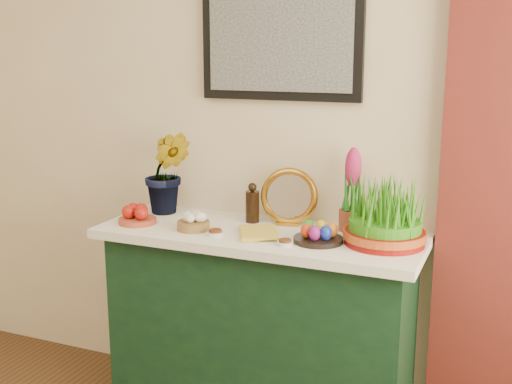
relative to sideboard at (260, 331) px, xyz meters
The scene contains 13 objects.
sideboard is the anchor object (origin of this frame).
tablecloth 0.45m from the sideboard, ahead, with size 1.40×0.55×0.04m, color white.
hyacinth_green 0.90m from the sideboard, 168.01° to the left, with size 0.26×0.22×0.52m, color #1E771B.
apple_bowl 0.75m from the sideboard, 169.12° to the right, with size 0.21×0.21×0.08m.
garlic_basket 0.58m from the sideboard, 159.54° to the right, with size 0.15×0.15×0.08m.
vinegar_cruet 0.56m from the sideboard, 127.06° to the left, with size 0.06×0.06×0.18m.
mirror 0.61m from the sideboard, 60.61° to the left, with size 0.26×0.11×0.26m.
book 0.49m from the sideboard, 114.93° to the right, with size 0.14×0.21×0.03m, color gold.
spice_dish_left 0.52m from the sideboard, 134.29° to the right, with size 0.07×0.07×0.03m.
spice_dish_right 0.53m from the sideboard, 43.33° to the right, with size 0.06×0.06×0.03m.
egg_plate 0.57m from the sideboard, 14.08° to the right, with size 0.23×0.23×0.08m.
hyacinth_pink 0.74m from the sideboard, 22.57° to the left, with size 0.11×0.11×0.36m.
wheatgrass_sabzeh 0.79m from the sideboard, ahead, with size 0.33×0.33×0.27m.
Camera 1 is at (1.10, -0.45, 1.66)m, focal length 45.00 mm.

